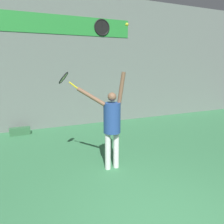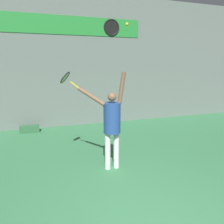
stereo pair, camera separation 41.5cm
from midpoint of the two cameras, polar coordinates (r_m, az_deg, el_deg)
The scene contains 8 objects.
back_wall at distance 8.67m, azimuth -13.12°, elevation 12.72°, with size 18.00×0.10×5.00m.
sponsor_banner at distance 8.73m, azimuth -13.48°, elevation 21.27°, with size 5.09×0.02×0.67m.
scoreboard_clock at distance 9.07m, azimuth -4.04°, elevation 21.18°, with size 0.64×0.06×0.64m.
tennis_player at distance 4.89m, azimuth -2.55°, elevation -2.55°, with size 1.01×0.63×2.22m.
tennis_racket at distance 5.00m, azimuth -14.69°, elevation 8.46°, with size 0.46×0.38×0.39m.
tennis_ball at distance 4.78m, azimuth 1.25°, elevation 21.90°, with size 0.07×0.07×0.07m.
water_bottle at distance 8.64m, azimuth -1.57°, elevation -2.78°, with size 0.08×0.08×0.31m.
equipment_bag at distance 8.30m, azimuth -24.25°, elevation -4.60°, with size 0.67×0.24×0.25m.
Camera 1 is at (-1.81, -2.04, 2.35)m, focal length 35.00 mm.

